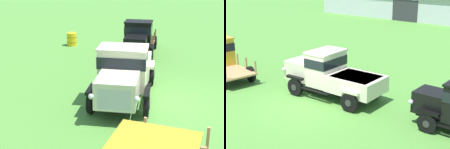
% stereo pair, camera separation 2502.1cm
% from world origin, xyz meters
% --- Properties ---
extents(ground_plane, '(240.00, 240.00, 0.00)m').
position_xyz_m(ground_plane, '(0.00, 0.00, 0.00)').
color(ground_plane, '#518E38').
extents(vintage_truck_second_in_line, '(5.33, 2.42, 2.26)m').
position_xyz_m(vintage_truck_second_in_line, '(0.15, 1.78, 1.14)').
color(vintage_truck_second_in_line, black).
rests_on(vintage_truck_second_in_line, ground).
extents(vintage_truck_midrow_center, '(4.58, 1.94, 2.04)m').
position_xyz_m(vintage_truck_midrow_center, '(6.34, 2.05, 1.05)').
color(vintage_truck_midrow_center, black).
rests_on(vintage_truck_midrow_center, ground).
extents(oil_drum_beside_row, '(0.65, 0.65, 0.83)m').
position_xyz_m(oil_drum_beside_row, '(8.06, 6.55, 0.41)').
color(oil_drum_beside_row, gold).
rests_on(oil_drum_beside_row, ground).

